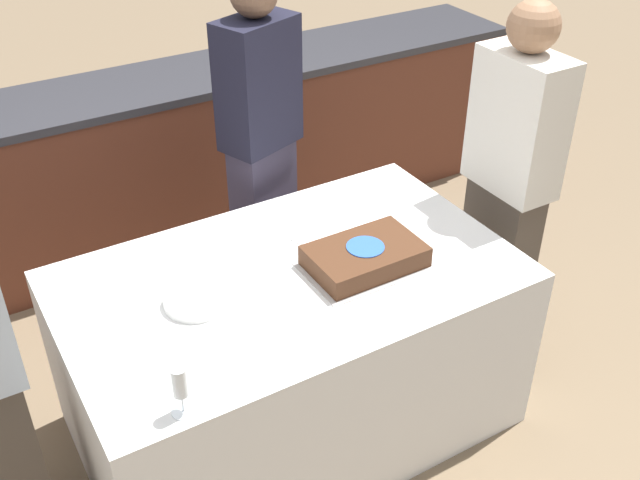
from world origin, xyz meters
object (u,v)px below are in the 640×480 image
wine_glass (180,385)px  person_seated_right (508,184)px  person_cutting_cake (261,153)px  cake (365,257)px  plate_stack (197,298)px

wine_glass → person_seated_right: 1.67m
person_seated_right → person_cutting_cake: bearing=-132.7°
cake → wine_glass: 0.90m
plate_stack → person_seated_right: (1.39, -0.01, 0.05)m
plate_stack → person_seated_right: bearing=-0.5°
cake → plate_stack: size_ratio=1.96×
wine_glass → person_cutting_cake: 1.42m
wine_glass → cake: bearing=21.5°
plate_stack → wine_glass: wine_glass is taller
cake → person_seated_right: person_seated_right is taller
cake → plate_stack: (-0.61, 0.11, -0.02)m
cake → person_seated_right: 0.78m
plate_stack → person_seated_right: 1.39m
person_cutting_cake → person_seated_right: size_ratio=1.03×
cake → person_seated_right: bearing=7.3°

